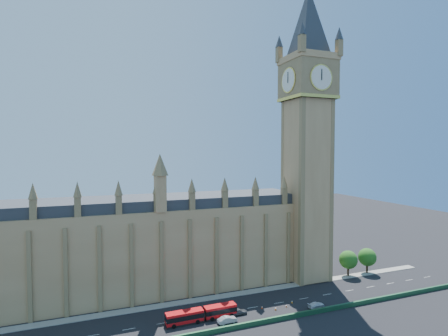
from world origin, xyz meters
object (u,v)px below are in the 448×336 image
object	(u,v)px
car_grey	(238,312)
car_silver	(227,320)
car_white	(316,305)
red_bus	(202,314)

from	to	relation	value
car_grey	car_silver	bearing A→B (deg)	128.03
car_grey	car_white	xyz separation A→B (m)	(21.12, -3.57, -0.11)
car_grey	car_silver	world-z (taller)	car_silver
car_white	car_grey	bearing A→B (deg)	72.49
car_silver	car_white	distance (m)	25.25
car_grey	red_bus	bearing A→B (deg)	89.93
car_grey	car_white	distance (m)	21.42
red_bus	car_white	world-z (taller)	red_bus
car_white	red_bus	bearing A→B (deg)	74.90
car_grey	car_silver	distance (m)	5.11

